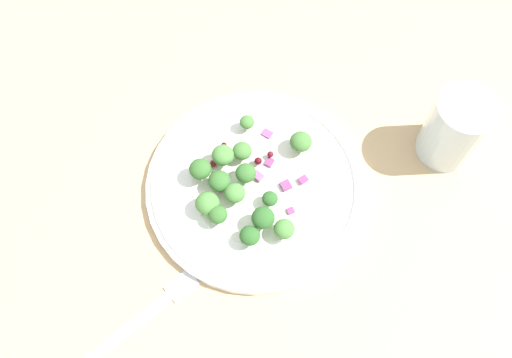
% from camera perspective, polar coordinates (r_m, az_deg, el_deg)
% --- Properties ---
extents(ground_plane, '(1.80, 1.80, 0.02)m').
position_cam_1_polar(ground_plane, '(0.72, 0.69, -1.73)').
color(ground_plane, tan).
extents(plate, '(0.28, 0.28, 0.02)m').
position_cam_1_polar(plate, '(0.71, 0.00, -0.64)').
color(plate, white).
rests_on(plate, ground_plane).
extents(dressing_pool, '(0.16, 0.16, 0.00)m').
position_cam_1_polar(dressing_pool, '(0.70, 0.00, -0.49)').
color(dressing_pool, white).
rests_on(dressing_pool, plate).
extents(broccoli_floret_0, '(0.03, 0.03, 0.03)m').
position_cam_1_polar(broccoli_floret_0, '(0.68, -3.75, -0.22)').
color(broccoli_floret_0, '#9EC684').
rests_on(broccoli_floret_0, plate).
extents(broccoli_floret_1, '(0.02, 0.02, 0.02)m').
position_cam_1_polar(broccoli_floret_1, '(0.68, 1.49, -2.00)').
color(broccoli_floret_1, '#8EB77A').
rests_on(broccoli_floret_1, plate).
extents(broccoli_floret_2, '(0.03, 0.03, 0.03)m').
position_cam_1_polar(broccoli_floret_2, '(0.71, 4.58, 3.78)').
color(broccoli_floret_2, '#ADD18E').
rests_on(broccoli_floret_2, plate).
extents(broccoli_floret_3, '(0.03, 0.03, 0.03)m').
position_cam_1_polar(broccoli_floret_3, '(0.69, -5.69, 0.99)').
color(broccoli_floret_3, '#ADD18E').
rests_on(broccoli_floret_3, plate).
extents(broccoli_floret_4, '(0.03, 0.03, 0.03)m').
position_cam_1_polar(broccoli_floret_4, '(0.70, -3.39, 2.41)').
color(broccoli_floret_4, '#8EB77A').
rests_on(broccoli_floret_4, plate).
extents(broccoli_floret_5, '(0.03, 0.03, 0.03)m').
position_cam_1_polar(broccoli_floret_5, '(0.69, -1.05, 0.59)').
color(broccoli_floret_5, '#8EB77A').
rests_on(broccoli_floret_5, plate).
extents(broccoli_floret_6, '(0.02, 0.02, 0.02)m').
position_cam_1_polar(broccoli_floret_6, '(0.73, -0.92, 5.79)').
color(broccoli_floret_6, '#9EC684').
rests_on(broccoli_floret_6, plate).
extents(broccoli_floret_7, '(0.02, 0.02, 0.02)m').
position_cam_1_polar(broccoli_floret_7, '(0.66, -0.63, -5.80)').
color(broccoli_floret_7, '#9EC684').
rests_on(broccoli_floret_7, plate).
extents(broccoli_floret_8, '(0.03, 0.03, 0.03)m').
position_cam_1_polar(broccoli_floret_8, '(0.66, 2.59, -5.23)').
color(broccoli_floret_8, '#ADD18E').
rests_on(broccoli_floret_8, plate).
extents(broccoli_floret_9, '(0.03, 0.03, 0.03)m').
position_cam_1_polar(broccoli_floret_9, '(0.68, -2.10, -1.62)').
color(broccoli_floret_9, '#8EB77A').
rests_on(broccoli_floret_9, plate).
extents(broccoli_floret_10, '(0.03, 0.03, 0.03)m').
position_cam_1_polar(broccoli_floret_10, '(0.66, 0.72, -4.00)').
color(broccoli_floret_10, '#ADD18E').
rests_on(broccoli_floret_10, plate).
extents(broccoli_floret_11, '(0.02, 0.02, 0.02)m').
position_cam_1_polar(broccoli_floret_11, '(0.67, -3.90, -3.63)').
color(broccoli_floret_11, '#8EB77A').
rests_on(broccoli_floret_11, plate).
extents(broccoli_floret_12, '(0.02, 0.02, 0.02)m').
position_cam_1_polar(broccoli_floret_12, '(0.70, -1.41, 2.85)').
color(broccoli_floret_12, '#ADD18E').
rests_on(broccoli_floret_12, plate).
extents(broccoli_floret_13, '(0.03, 0.03, 0.03)m').
position_cam_1_polar(broccoli_floret_13, '(0.68, -5.05, -2.28)').
color(broccoli_floret_13, '#9EC684').
rests_on(broccoli_floret_13, plate).
extents(cranberry_0, '(0.01, 0.01, 0.01)m').
position_cam_1_polar(cranberry_0, '(0.69, -2.32, -1.54)').
color(cranberry_0, maroon).
rests_on(cranberry_0, plate).
extents(cranberry_1, '(0.01, 0.01, 0.01)m').
position_cam_1_polar(cranberry_1, '(0.71, 1.47, 2.53)').
color(cranberry_1, maroon).
rests_on(cranberry_1, plate).
extents(cranberry_2, '(0.01, 0.01, 0.01)m').
position_cam_1_polar(cranberry_2, '(0.70, 0.21, 1.83)').
color(cranberry_2, '#4C0A14').
rests_on(cranberry_2, plate).
extents(cranberry_3, '(0.01, 0.01, 0.01)m').
position_cam_1_polar(cranberry_3, '(0.70, -3.71, -1.06)').
color(cranberry_3, maroon).
rests_on(cranberry_3, plate).
extents(cranberry_4, '(0.01, 0.01, 0.01)m').
position_cam_1_polar(cranberry_4, '(0.71, -4.35, 1.58)').
color(cranberry_4, maroon).
rests_on(cranberry_4, plate).
extents(cranberry_5, '(0.01, 0.01, 0.01)m').
position_cam_1_polar(cranberry_5, '(0.72, -3.27, 3.48)').
color(cranberry_5, '#4C0A14').
rests_on(cranberry_5, plate).
extents(onion_bit_0, '(0.01, 0.01, 0.00)m').
position_cam_1_polar(onion_bit_0, '(0.70, 4.82, -0.05)').
color(onion_bit_0, '#843D75').
rests_on(onion_bit_0, plate).
extents(onion_bit_1, '(0.01, 0.01, 0.01)m').
position_cam_1_polar(onion_bit_1, '(0.70, 3.05, -0.66)').
color(onion_bit_1, '#843D75').
rests_on(onion_bit_1, plate).
extents(onion_bit_2, '(0.02, 0.02, 0.00)m').
position_cam_1_polar(onion_bit_2, '(0.73, 1.15, 4.62)').
color(onion_bit_2, '#934C84').
rests_on(onion_bit_2, plate).
extents(onion_bit_3, '(0.01, 0.01, 0.00)m').
position_cam_1_polar(onion_bit_3, '(0.69, 3.53, -3.26)').
color(onion_bit_3, '#843D75').
rests_on(onion_bit_3, plate).
extents(onion_bit_4, '(0.01, 0.02, 0.01)m').
position_cam_1_polar(onion_bit_4, '(0.70, 0.10, 0.28)').
color(onion_bit_4, '#A35B93').
rests_on(onion_bit_4, plate).
extents(onion_bit_5, '(0.01, 0.01, 0.00)m').
position_cam_1_polar(onion_bit_5, '(0.71, 1.37, 1.69)').
color(onion_bit_5, '#843D75').
rests_on(onion_bit_5, plate).
extents(fork, '(0.18, 0.08, 0.01)m').
position_cam_1_polar(fork, '(0.67, -11.95, -13.90)').
color(fork, silver).
rests_on(fork, ground_plane).
extents(water_glass, '(0.07, 0.07, 0.10)m').
position_cam_1_polar(water_glass, '(0.74, 19.63, 4.85)').
color(water_glass, silver).
rests_on(water_glass, ground_plane).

